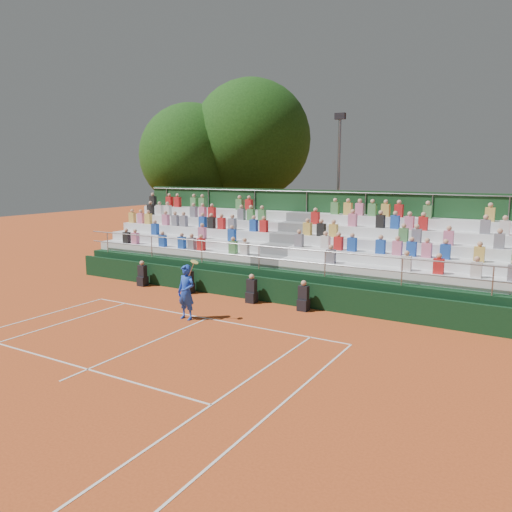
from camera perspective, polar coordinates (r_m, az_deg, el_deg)
The scene contains 8 objects.
ground at distance 18.40m, azimuth -5.59°, elevation -7.13°, with size 90.00×90.00×0.00m, color #C55020.
courtside_wall at distance 20.85m, azimuth -0.42°, elevation -3.64°, with size 20.00×0.15×1.00m, color black.
line_officials at distance 21.27m, azimuth -4.47°, elevation -3.47°, with size 8.69×0.40×1.19m.
grandstand at distance 23.50m, azimuth 3.65°, elevation -0.68°, with size 20.00×5.20×4.40m.
tennis_player at distance 18.16m, azimuth -7.97°, elevation -4.12°, with size 0.91×0.53×2.22m.
tree_west at distance 33.35m, azimuth -7.41°, elevation 11.31°, with size 6.66×6.66×9.64m.
tree_east at distance 33.14m, azimuth -0.53°, elevation 13.17°, with size 7.67×7.67×11.17m.
floodlight_mast at distance 29.18m, azimuth 9.41°, elevation 8.83°, with size 0.60×0.25×8.51m.
Camera 1 is at (10.44, -14.19, 5.31)m, focal length 35.00 mm.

